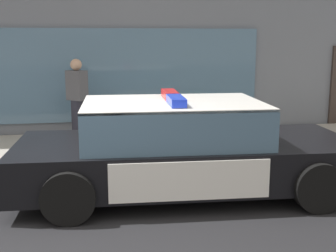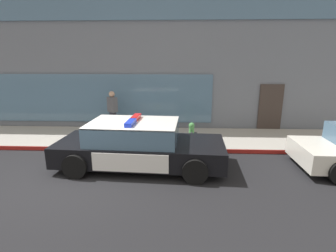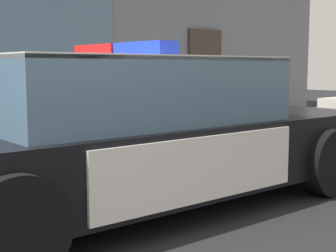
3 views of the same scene
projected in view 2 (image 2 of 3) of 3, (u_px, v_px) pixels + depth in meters
The scene contains 7 objects.
ground at pixel (74, 175), 7.33m from camera, with size 48.00×48.00×0.00m, color black.
sidewalk at pixel (106, 138), 10.47m from camera, with size 48.00×2.72×0.15m, color #A39E93.
curb_red_paint at pixel (95, 149), 9.14m from camera, with size 28.80×0.04×0.14m, color maroon.
storefront_building at pixel (138, 50), 14.86m from camera, with size 21.04×8.32×7.25m.
police_cruiser at pixel (139, 145), 7.76m from camera, with size 5.02×2.37×1.49m.
fire_hydrant at pixel (192, 132), 9.66m from camera, with size 0.34×0.39×0.73m.
pedestrian_on_sidewalk at pixel (113, 111), 10.85m from camera, with size 0.47×0.46×1.71m.
Camera 2 is at (2.95, -6.61, 3.21)m, focal length 27.80 mm.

